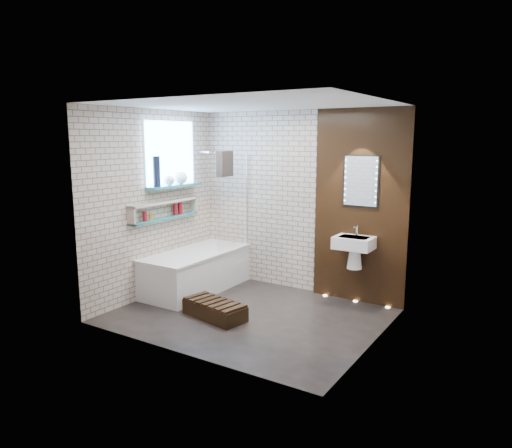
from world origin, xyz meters
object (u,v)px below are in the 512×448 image
Objects in this scene: bath_screen at (233,202)px; walnut_step at (215,310)px; bathtub at (196,271)px; led_mirror at (361,181)px; washbasin at (354,247)px.

bath_screen is 1.77m from walnut_step.
bathtub is 2.68m from led_mirror.
led_mirror is at bearing 19.78° from bathtub.
bath_screen is 2.41× the size of washbasin.
bathtub is 1.24× the size of bath_screen.
walnut_step is (-1.28, -1.53, -1.56)m from led_mirror.
washbasin reaches higher than walnut_step.
led_mirror is at bearing 90.00° from washbasin.
walnut_step is (0.90, -0.75, -0.20)m from bathtub.
led_mirror is (1.82, 0.34, 0.37)m from bath_screen.
bathtub is at bearing 140.14° from walnut_step.
bathtub is at bearing -160.22° from led_mirror.
washbasin is 0.70× the size of walnut_step.
washbasin is 0.83× the size of led_mirror.
bathtub is 2.49× the size of led_mirror.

